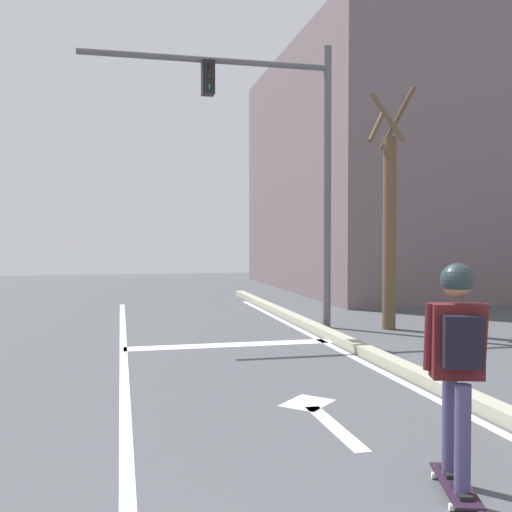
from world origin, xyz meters
TOP-DOWN VIEW (x-y plane):
  - lane_line_center at (-0.50, 6.00)m, footprint 0.12×20.00m
  - lane_line_curbside at (2.94, 6.00)m, footprint 0.12×20.00m
  - stop_bar at (1.30, 9.34)m, footprint 3.60×0.40m
  - lane_arrow_stem at (1.48, 4.80)m, footprint 0.16×1.40m
  - lane_arrow_head at (1.48, 5.65)m, footprint 0.71×0.71m
  - curb_strip at (3.19, 6.00)m, footprint 0.24×24.00m
  - skateboard at (1.78, 3.19)m, footprint 0.42×0.80m
  - skater at (1.78, 3.17)m, footprint 0.43×0.60m
  - traffic_signal_mast at (2.50, 10.84)m, footprint 4.96×0.34m
  - roadside_tree at (4.72, 10.36)m, footprint 1.00×1.02m
  - building_block at (11.77, 19.35)m, footprint 13.36×11.73m

SIDE VIEW (x-z plane):
  - lane_line_center at x=-0.50m, z-range 0.00..0.01m
  - lane_line_curbside at x=2.94m, z-range 0.00..0.01m
  - stop_bar at x=1.30m, z-range 0.00..0.01m
  - lane_arrow_stem at x=1.48m, z-range 0.00..0.01m
  - lane_arrow_head at x=1.48m, z-range 0.00..0.01m
  - skateboard at x=1.78m, z-range 0.03..0.11m
  - curb_strip at x=3.19m, z-range 0.00..0.14m
  - skater at x=1.78m, z-range 0.28..1.86m
  - roadside_tree at x=4.72m, z-range -0.29..4.58m
  - traffic_signal_mast at x=2.50m, z-range 1.00..6.71m
  - building_block at x=11.77m, z-range 0.00..8.42m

